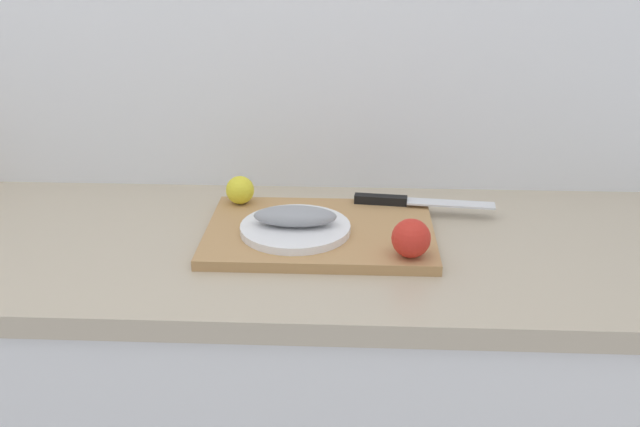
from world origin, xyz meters
The scene contains 8 objects.
back_wall centered at (0.00, 0.33, 1.25)m, with size 3.20×0.05×2.50m, color white.
kitchen_counter centered at (0.00, 0.00, 0.45)m, with size 2.00×0.60×0.90m.
cutting_board centered at (0.20, 0.02, 0.91)m, with size 0.44×0.31×0.02m, color tan.
white_plate centered at (0.15, 0.00, 0.93)m, with size 0.21×0.21×0.01m, color white.
fish_fillet centered at (0.15, 0.00, 0.95)m, with size 0.16×0.07×0.04m, color gray.
chef_knife centered at (0.37, 0.15, 0.93)m, with size 0.29×0.06×0.02m.
lemon_0 centered at (0.03, 0.14, 0.95)m, with size 0.06×0.06×0.06m, color yellow.
tomato_0 centered at (0.36, -0.09, 0.95)m, with size 0.07×0.07×0.07m, color red.
Camera 1 is at (0.26, -1.25, 1.49)m, focal length 40.49 mm.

